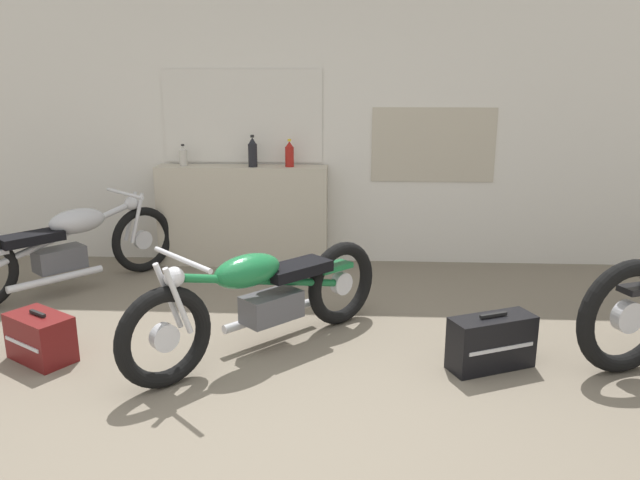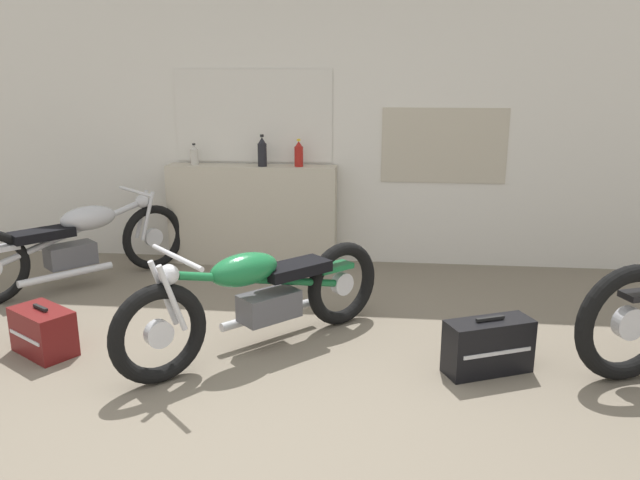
# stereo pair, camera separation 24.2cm
# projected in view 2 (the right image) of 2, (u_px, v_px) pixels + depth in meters

# --- Properties ---
(ground_plane) EXTENTS (24.00, 24.00, 0.00)m
(ground_plane) POSITION_uv_depth(u_px,v_px,m) (248.00, 423.00, 3.48)
(ground_plane) COLOR #706656
(wall_back) EXTENTS (10.00, 0.07, 2.80)m
(wall_back) POSITION_uv_depth(u_px,v_px,m) (314.00, 124.00, 6.18)
(wall_back) COLOR silver
(wall_back) RESTS_ON ground_plane
(sill_counter) EXTENTS (1.69, 0.28, 1.00)m
(sill_counter) POSITION_uv_depth(u_px,v_px,m) (253.00, 215.00, 6.30)
(sill_counter) COLOR #B7AD99
(sill_counter) RESTS_ON ground_plane
(bottle_leftmost) EXTENTS (0.08, 0.08, 0.21)m
(bottle_leftmost) POSITION_uv_depth(u_px,v_px,m) (194.00, 155.00, 6.20)
(bottle_leftmost) COLOR #B7B2A8
(bottle_leftmost) RESTS_ON sill_counter
(bottle_left_center) EXTENTS (0.09, 0.09, 0.31)m
(bottle_left_center) POSITION_uv_depth(u_px,v_px,m) (262.00, 152.00, 6.08)
(bottle_left_center) COLOR black
(bottle_left_center) RESTS_ON sill_counter
(bottle_center) EXTENTS (0.09, 0.09, 0.27)m
(bottle_center) POSITION_uv_depth(u_px,v_px,m) (299.00, 154.00, 6.07)
(bottle_center) COLOR maroon
(bottle_center) RESTS_ON sill_counter
(motorcycle_silver) EXTENTS (1.47, 1.66, 0.81)m
(motorcycle_silver) POSITION_uv_depth(u_px,v_px,m) (78.00, 243.00, 5.63)
(motorcycle_silver) COLOR black
(motorcycle_silver) RESTS_ON ground_plane
(motorcycle_green) EXTENTS (1.59, 1.60, 0.81)m
(motorcycle_green) POSITION_uv_depth(u_px,v_px,m) (260.00, 296.00, 4.31)
(motorcycle_green) COLOR black
(motorcycle_green) RESTS_ON ground_plane
(hard_case_black) EXTENTS (0.61, 0.42, 0.38)m
(hard_case_black) POSITION_uv_depth(u_px,v_px,m) (488.00, 346.00, 4.04)
(hard_case_black) COLOR black
(hard_case_black) RESTS_ON ground_plane
(hard_case_darkred) EXTENTS (0.53, 0.47, 0.35)m
(hard_case_darkred) POSITION_uv_depth(u_px,v_px,m) (43.00, 331.00, 4.31)
(hard_case_darkred) COLOR maroon
(hard_case_darkred) RESTS_ON ground_plane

